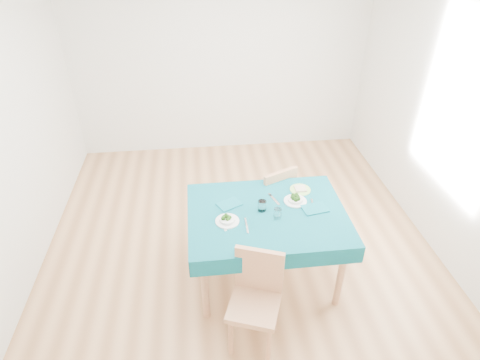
{
  "coord_description": "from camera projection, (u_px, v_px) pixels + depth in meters",
  "views": [
    {
      "loc": [
        -0.36,
        -3.11,
        2.91
      ],
      "look_at": [
        0.0,
        0.0,
        0.85
      ],
      "focal_mm": 30.0,
      "sensor_mm": 36.0,
      "label": 1
    }
  ],
  "objects": [
    {
      "name": "chair_far",
      "position": [
        270.0,
        195.0,
        4.2
      ],
      "size": [
        0.51,
        0.53,
        0.94
      ],
      "primitive_type": "cube",
      "rotation": [
        0.0,
        0.0,
        3.56
      ],
      "color": "#B37B54",
      "rests_on": "ground"
    },
    {
      "name": "napkin_near",
      "position": [
        229.0,
        204.0,
        3.57
      ],
      "size": [
        0.24,
        0.22,
        0.01
      ],
      "primitive_type": "cube",
      "rotation": [
        0.0,
        0.0,
        0.48
      ],
      "color": "#0C5B68",
      "rests_on": "table"
    },
    {
      "name": "fork_near",
      "position": [
        223.0,
        224.0,
        3.35
      ],
      "size": [
        0.05,
        0.19,
        0.0
      ],
      "primitive_type": "cube",
      "rotation": [
        0.0,
        0.0,
        0.15
      ],
      "color": "silver",
      "rests_on": "table"
    },
    {
      "name": "chair_near",
      "position": [
        254.0,
        302.0,
        3.03
      ],
      "size": [
        0.5,
        0.52,
        0.94
      ],
      "primitive_type": "cube",
      "rotation": [
        0.0,
        0.0,
        -0.35
      ],
      "color": "#B37B54",
      "rests_on": "ground"
    },
    {
      "name": "bread_slice",
      "position": [
        300.0,
        189.0,
        3.76
      ],
      "size": [
        0.1,
        0.1,
        0.02
      ],
      "primitive_type": "cube",
      "rotation": [
        0.0,
        0.0,
        -0.0
      ],
      "color": "beige",
      "rests_on": "side_plate"
    },
    {
      "name": "side_plate",
      "position": [
        300.0,
        190.0,
        3.76
      ],
      "size": [
        0.19,
        0.19,
        0.01
      ],
      "primitive_type": "cylinder",
      "color": "#A2DD6C",
      "rests_on": "table"
    },
    {
      "name": "knife_near",
      "position": [
        247.0,
        225.0,
        3.33
      ],
      "size": [
        0.02,
        0.2,
        0.0
      ],
      "primitive_type": "cube",
      "rotation": [
        0.0,
        0.0,
        -0.01
      ],
      "color": "silver",
      "rests_on": "table"
    },
    {
      "name": "tumbler_side",
      "position": [
        278.0,
        213.0,
        3.4
      ],
      "size": [
        0.07,
        0.07,
        0.09
      ],
      "primitive_type": "cylinder",
      "color": "white",
      "rests_on": "table"
    },
    {
      "name": "bowl_near",
      "position": [
        227.0,
        219.0,
        3.36
      ],
      "size": [
        0.2,
        0.2,
        0.06
      ],
      "primitive_type": null,
      "color": "white",
      "rests_on": "table"
    },
    {
      "name": "knife_far",
      "position": [
        313.0,
        206.0,
        3.56
      ],
      "size": [
        0.05,
        0.22,
        0.0
      ],
      "primitive_type": "cube",
      "rotation": [
        0.0,
        0.0,
        -0.15
      ],
      "color": "silver",
      "rests_on": "table"
    },
    {
      "name": "bowl_far",
      "position": [
        295.0,
        199.0,
        3.6
      ],
      "size": [
        0.21,
        0.21,
        0.06
      ],
      "primitive_type": null,
      "color": "white",
      "rests_on": "table"
    },
    {
      "name": "table",
      "position": [
        266.0,
        245.0,
        3.69
      ],
      "size": [
        1.37,
        1.04,
        0.76
      ],
      "primitive_type": "cube",
      "color": "#08515E",
      "rests_on": "ground"
    },
    {
      "name": "room_shell",
      "position": [
        240.0,
        132.0,
        3.47
      ],
      "size": [
        4.02,
        4.52,
        2.73
      ],
      "color": "#A06D42",
      "rests_on": "ground"
    },
    {
      "name": "tumbler_center",
      "position": [
        262.0,
        206.0,
        3.48
      ],
      "size": [
        0.08,
        0.08,
        0.1
      ],
      "primitive_type": "cylinder",
      "color": "white",
      "rests_on": "table"
    },
    {
      "name": "fork_far",
      "position": [
        274.0,
        200.0,
        3.64
      ],
      "size": [
        0.08,
        0.18,
        0.0
      ],
      "primitive_type": "cube",
      "rotation": [
        0.0,
        0.0,
        0.31
      ],
      "color": "silver",
      "rests_on": "table"
    },
    {
      "name": "napkin_far",
      "position": [
        315.0,
        209.0,
        3.52
      ],
      "size": [
        0.24,
        0.19,
        0.01
      ],
      "primitive_type": "cube",
      "rotation": [
        0.0,
        0.0,
        0.18
      ],
      "color": "#0C5B68",
      "rests_on": "table"
    }
  ]
}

